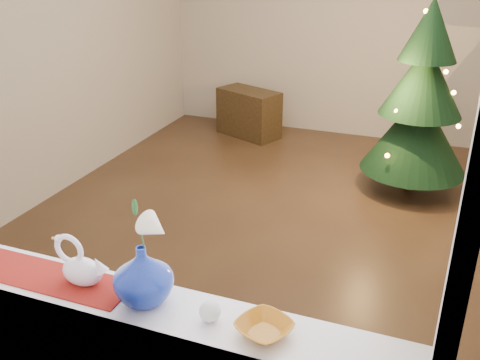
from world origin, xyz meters
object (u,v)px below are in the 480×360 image
object	(u,v)px
amber_dish	(264,329)
xmas_tree	(421,99)
swan	(81,262)
blue_vase	(143,271)
side_table	(249,113)
paperweight	(210,311)

from	to	relation	value
amber_dish	xmas_tree	distance (m)	3.51
swan	blue_vase	world-z (taller)	blue_vase
xmas_tree	side_table	distance (m)	2.23
amber_dish	xmas_tree	xyz separation A→B (m)	(0.29, 3.49, -0.07)
side_table	amber_dish	bearing A→B (deg)	-46.45
paperweight	xmas_tree	distance (m)	3.53
swan	xmas_tree	world-z (taller)	xmas_tree
amber_dish	paperweight	bearing A→B (deg)	-179.58
xmas_tree	side_table	size ratio (longest dim) A/B	2.35
paperweight	side_table	distance (m)	4.69
swan	amber_dish	size ratio (longest dim) A/B	1.49
paperweight	xmas_tree	xyz separation A→B (m)	(0.49, 3.50, -0.09)
xmas_tree	side_table	xyz separation A→B (m)	(-1.95, 0.91, -0.59)
swan	amber_dish	xyz separation A→B (m)	(0.75, -0.03, -0.08)
swan	blue_vase	size ratio (longest dim) A/B	0.87
swan	side_table	xyz separation A→B (m)	(-0.91, 4.37, -0.74)
swan	side_table	world-z (taller)	swan
blue_vase	side_table	world-z (taller)	blue_vase
swan	xmas_tree	xyz separation A→B (m)	(1.04, 3.47, -0.15)
paperweight	amber_dish	xyz separation A→B (m)	(0.20, 0.00, -0.02)
swan	side_table	size ratio (longest dim) A/B	0.31
swan	paperweight	xyz separation A→B (m)	(0.55, -0.03, -0.06)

